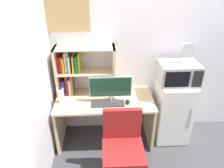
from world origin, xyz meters
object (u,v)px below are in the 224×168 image
at_px(water_bottle, 61,96).
at_px(microwave, 178,73).
at_px(keyboard, 108,104).
at_px(wall_corkboard, 59,12).
at_px(hutch_bookshelf, 77,69).
at_px(mini_fridge, 172,111).
at_px(desk_chair, 123,153).
at_px(monitor, 110,88).
at_px(desk_fan, 187,52).
at_px(computer_mouse, 128,102).

xyz_separation_m(water_bottle, microwave, (1.55, 0.09, 0.25)).
bearing_deg(keyboard, wall_corkboard, 141.97).
xyz_separation_m(hutch_bookshelf, microwave, (1.36, -0.17, -0.01)).
xyz_separation_m(mini_fridge, microwave, (0.00, 0.00, 0.61)).
distance_m(microwave, desk_chair, 1.26).
height_order(monitor, wall_corkboard, wall_corkboard).
relative_size(mini_fridge, wall_corkboard, 1.25).
height_order(hutch_bookshelf, mini_fridge, hutch_bookshelf).
bearing_deg(water_bottle, wall_corkboard, 85.48).
xyz_separation_m(monitor, wall_corkboard, (-0.62, 0.38, 0.89)).
relative_size(monitor, wall_corkboard, 0.74).
bearing_deg(mini_fridge, hutch_bookshelf, 172.86).
bearing_deg(microwave, desk_chair, -137.71).
height_order(hutch_bookshelf, water_bottle, hutch_bookshelf).
relative_size(keyboard, desk_fan, 1.57).
bearing_deg(mini_fridge, keyboard, -170.02).
relative_size(microwave, desk_chair, 0.56).
height_order(computer_mouse, mini_fridge, mini_fridge).
relative_size(water_bottle, desk_fan, 0.83).
xyz_separation_m(hutch_bookshelf, wall_corkboard, (-0.16, 0.12, 0.74)).
xyz_separation_m(monitor, water_bottle, (-0.65, 0.00, -0.09)).
distance_m(mini_fridge, microwave, 0.61).
xyz_separation_m(keyboard, wall_corkboard, (-0.58, 0.45, 1.09)).
xyz_separation_m(mini_fridge, wall_corkboard, (-1.52, 0.29, 1.35)).
bearing_deg(monitor, keyboard, -116.58).
relative_size(desk_chair, wall_corkboard, 1.22).
bearing_deg(microwave, computer_mouse, -167.64).
xyz_separation_m(water_bottle, desk_fan, (1.62, 0.09, 0.55)).
bearing_deg(desk_chair, hutch_bookshelf, 122.50).
xyz_separation_m(hutch_bookshelf, computer_mouse, (0.68, -0.32, -0.34)).
bearing_deg(wall_corkboard, desk_fan, -10.31).
bearing_deg(computer_mouse, wall_corkboard, 152.83).
relative_size(monitor, mini_fridge, 0.59).
bearing_deg(desk_chair, mini_fridge, 42.17).
bearing_deg(keyboard, desk_fan, 9.16).
distance_m(water_bottle, desk_chair, 1.07).
xyz_separation_m(desk_chair, wall_corkboard, (-0.73, 1.00, 1.41)).
bearing_deg(computer_mouse, desk_chair, -101.21).
distance_m(keyboard, water_bottle, 0.62).
bearing_deg(mini_fridge, desk_chair, -137.83).
relative_size(water_bottle, microwave, 0.44).
bearing_deg(keyboard, desk_chair, -74.70).
xyz_separation_m(keyboard, computer_mouse, (0.26, 0.02, 0.01)).
distance_m(computer_mouse, wall_corkboard, 1.43).
relative_size(keyboard, wall_corkboard, 0.57).
bearing_deg(desk_chair, microwave, 42.29).
bearing_deg(desk_fan, mini_fridge, 177.89).
xyz_separation_m(computer_mouse, desk_fan, (0.75, 0.14, 0.63)).
xyz_separation_m(monitor, computer_mouse, (0.23, -0.06, -0.18)).
xyz_separation_m(computer_mouse, microwave, (0.68, 0.15, 0.34)).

